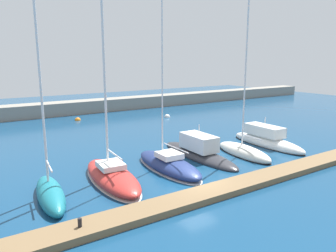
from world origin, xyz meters
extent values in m
plane|color=navy|center=(0.00, 0.00, 0.00)|extent=(120.00, 120.00, 0.00)
cube|color=brown|center=(0.00, -1.94, 0.20)|extent=(31.97, 1.87, 0.41)
cube|color=gray|center=(0.00, 33.17, 0.96)|extent=(108.00, 3.23, 1.92)
ellipsoid|color=#19707F|center=(-8.80, 3.00, 0.30)|extent=(2.17, 6.32, 1.28)
cylinder|color=silver|center=(-8.73, 3.65, 6.82)|extent=(0.14, 0.14, 11.75)
cylinder|color=silver|center=(-8.87, 2.41, 2.30)|extent=(0.33, 2.17, 0.10)
ellipsoid|color=#B72D28|center=(-4.46, 3.67, 0.36)|extent=(3.12, 8.21, 1.16)
ellipsoid|color=silver|center=(-4.46, 3.67, 0.02)|extent=(3.15, 8.30, 0.12)
cylinder|color=silver|center=(-4.41, 4.47, 8.49)|extent=(0.16, 0.16, 15.09)
cylinder|color=silver|center=(-4.51, 2.97, 2.14)|extent=(0.29, 2.71, 0.11)
cube|color=silver|center=(-4.45, 3.88, 1.13)|extent=(1.77, 2.04, 0.38)
ellipsoid|color=navy|center=(0.24, 3.70, 0.36)|extent=(2.67, 7.84, 1.17)
ellipsoid|color=silver|center=(0.24, 3.70, 0.02)|extent=(2.70, 7.91, 0.12)
cylinder|color=silver|center=(0.26, 4.58, 8.87)|extent=(0.11, 0.11, 15.85)
cylinder|color=silver|center=(0.23, 2.72, 1.94)|extent=(0.12, 3.21, 0.08)
cube|color=silver|center=(0.24, 3.60, 1.16)|extent=(1.66, 1.82, 0.42)
ellipsoid|color=#2D2D33|center=(4.29, 5.08, 0.09)|extent=(2.66, 9.84, 1.04)
cube|color=silver|center=(4.29, 5.06, 1.28)|extent=(1.82, 3.57, 1.34)
cube|color=black|center=(4.32, 6.52, 1.48)|extent=(1.59, 0.92, 0.75)
cylinder|color=silver|center=(4.29, 5.06, 2.39)|extent=(0.08, 0.08, 0.88)
ellipsoid|color=silver|center=(7.86, 3.18, 0.26)|extent=(2.51, 6.58, 1.27)
ellipsoid|color=black|center=(7.86, 3.18, 0.02)|extent=(2.54, 6.65, 0.12)
cylinder|color=silver|center=(7.89, 3.42, 7.26)|extent=(0.13, 0.13, 12.74)
cylinder|color=silver|center=(7.79, 2.39, 1.85)|extent=(0.33, 2.61, 0.09)
ellipsoid|color=white|center=(12.23, 4.22, 0.25)|extent=(2.37, 8.64, 1.37)
ellipsoid|color=black|center=(12.23, 4.22, 0.02)|extent=(2.40, 8.73, 0.12)
cube|color=silver|center=(12.25, 4.68, 1.43)|extent=(1.77, 4.05, 0.99)
cube|color=black|center=(12.28, 5.55, 1.58)|extent=(1.51, 1.05, 0.55)
cylinder|color=silver|center=(12.25, 4.68, 2.34)|extent=(0.08, 0.08, 0.84)
sphere|color=white|center=(12.51, 22.73, 0.00)|extent=(0.85, 0.85, 0.85)
sphere|color=orange|center=(0.82, 27.41, 0.00)|extent=(0.80, 0.80, 0.80)
cylinder|color=black|center=(-8.60, -1.94, 0.63)|extent=(0.20, 0.20, 0.44)
camera|label=1|loc=(-12.98, -16.46, 8.46)|focal=34.94mm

